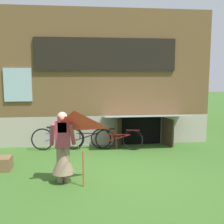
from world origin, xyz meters
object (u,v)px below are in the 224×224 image
at_px(bicycle_red, 119,139).
at_px(bicycle_black, 87,138).
at_px(bicycle_blue, 58,139).
at_px(person, 63,153).
at_px(kite, 75,132).
at_px(wooden_crate, 1,164).

bearing_deg(bicycle_red, bicycle_black, 178.71).
height_order(bicycle_red, bicycle_black, bicycle_black).
bearing_deg(bicycle_red, bicycle_blue, -173.40).
height_order(person, kite, person).
relative_size(bicycle_red, bicycle_black, 0.96).
distance_m(person, bicycle_black, 2.94).
bearing_deg(wooden_crate, bicycle_blue, 53.00).
distance_m(bicycle_black, wooden_crate, 2.94).
xyz_separation_m(bicycle_red, bicycle_black, (-1.04, 0.25, 0.01)).
bearing_deg(bicycle_red, person, -110.36).
xyz_separation_m(person, kite, (0.28, -0.58, 0.62)).
relative_size(kite, bicycle_blue, 0.93).
distance_m(kite, wooden_crate, 2.77).
relative_size(bicycle_blue, wooden_crate, 3.20).
height_order(kite, bicycle_black, kite).
bearing_deg(wooden_crate, bicycle_red, 25.48).
height_order(person, bicycle_black, person).
relative_size(bicycle_red, bicycle_blue, 0.90).
relative_size(kite, wooden_crate, 2.97).
bearing_deg(person, bicycle_black, 92.15).
relative_size(person, kite, 1.03).
xyz_separation_m(bicycle_black, wooden_crate, (-2.29, -1.83, -0.19)).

